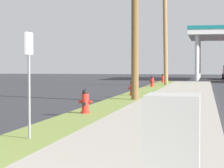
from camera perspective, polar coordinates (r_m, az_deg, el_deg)
The scene contains 7 objects.
fire_hydrant_second at distance 14.31m, azimuth -3.29°, elevation -2.28°, with size 0.42×0.38×0.74m.
fire_hydrant_third at distance 22.84m, azimuth 2.49°, elevation -0.57°, with size 0.42×0.37×0.74m.
fire_hydrant_fourth at distance 32.28m, azimuth 4.92°, elevation 0.26°, with size 0.42×0.37×0.74m.
fire_hydrant_fifth at distance 40.16m, azimuth 6.21°, elevation 0.65°, with size 0.42×0.38×0.74m.
utility_pole_background at distance 35.99m, azimuth 6.50°, elevation 8.28°, with size 1.40×0.33×10.29m.
utility_cabinet at distance 4.57m, azimuth 7.44°, elevation -9.24°, with size 0.56×0.70×1.19m.
street_sign_post at distance 9.44m, azimuth -10.10°, elevation 2.57°, with size 0.05×0.36×2.12m.
Camera 1 is at (4.23, -3.58, 1.58)m, focal length 74.91 mm.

